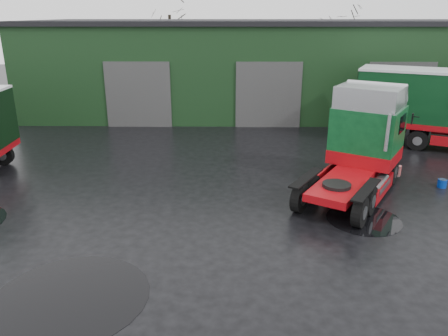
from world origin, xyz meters
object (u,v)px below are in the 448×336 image
Objects in this scene: warehouse at (262,65)px; wash_bucket at (442,183)px; tree_back_a at (170,36)px; tree_back_b at (340,47)px; hero_tractor at (353,146)px.

wash_bucket is at bearing -68.57° from warehouse.
warehouse is 90.22× the size of wash_bucket.
tree_back_a is at bearing 118.75° from wash_bucket.
wash_bucket is 0.05× the size of tree_back_b.
tree_back_a reaches higher than warehouse.
tree_back_b is at bearing 109.72° from hero_tractor.
warehouse is at bearing 111.43° from wash_bucket.
tree_back_a is (-10.25, 27.10, 2.70)m from hero_tractor.
wash_bucket is 26.39m from tree_back_b.
warehouse is 12.82m from tree_back_b.
hero_tractor is 0.88× the size of tree_back_b.
wash_bucket is at bearing 45.61° from hero_tractor.
tree_back_b is (5.75, 27.10, 1.70)m from hero_tractor.
tree_back_b reaches higher than warehouse.
tree_back_a is at bearing 142.42° from hero_tractor.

